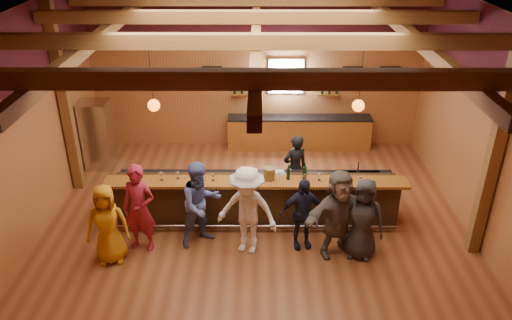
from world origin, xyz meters
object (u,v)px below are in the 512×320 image
(stainless_fridge, at_px, (98,135))
(bartender, at_px, (295,168))
(customer_white, at_px, (247,211))
(customer_navy, at_px, (302,214))
(bar_counter, at_px, (257,197))
(customer_brown, at_px, (339,214))
(customer_denim, at_px, (201,204))
(customer_orange, at_px, (107,224))
(back_bar_cabinet, at_px, (299,132))
(ice_bucket, at_px, (269,173))
(customer_dark, at_px, (363,219))
(bottle_a, at_px, (288,174))
(customer_redvest, at_px, (139,209))

(stainless_fridge, height_order, bartender, stainless_fridge)
(stainless_fridge, height_order, customer_white, customer_white)
(customer_navy, bearing_deg, stainless_fridge, 135.09)
(bar_counter, xyz_separation_m, customer_brown, (1.58, -1.24, 0.39))
(customer_denim, bearing_deg, customer_brown, -40.41)
(bar_counter, distance_m, bartender, 1.21)
(customer_orange, bearing_deg, customer_brown, -4.28)
(back_bar_cabinet, bearing_deg, bar_counter, -108.34)
(back_bar_cabinet, xyz_separation_m, customer_denim, (-2.29, -4.47, 0.43))
(customer_orange, bearing_deg, ice_bucket, 14.46)
(customer_denim, distance_m, ice_bucket, 1.55)
(customer_dark, relative_size, bartender, 1.03)
(stainless_fridge, distance_m, customer_dark, 7.22)
(customer_denim, xyz_separation_m, bartender, (1.98, 1.68, -0.09))
(customer_denim, xyz_separation_m, customer_navy, (2.01, -0.13, -0.14))
(customer_denim, height_order, bottle_a, customer_denim)
(bottle_a, bearing_deg, customer_orange, -160.36)
(customer_orange, distance_m, bottle_a, 3.71)
(ice_bucket, bearing_deg, customer_brown, -37.01)
(bar_counter, relative_size, customer_orange, 3.83)
(customer_orange, distance_m, customer_white, 2.66)
(bar_counter, distance_m, bottle_a, 1.01)
(customer_redvest, distance_m, customer_navy, 3.19)
(customer_orange, bearing_deg, bartender, 24.11)
(customer_denim, height_order, customer_navy, customer_denim)
(customer_white, bearing_deg, customer_navy, 25.49)
(customer_redvest, bearing_deg, stainless_fridge, 129.13)
(back_bar_cabinet, bearing_deg, customer_navy, -93.55)
(customer_white, xyz_separation_m, customer_dark, (2.21, -0.14, -0.09))
(customer_navy, relative_size, bartender, 0.94)
(customer_white, relative_size, customer_navy, 1.21)
(back_bar_cabinet, xyz_separation_m, bartender, (-0.31, -2.79, 0.34))
(bar_counter, height_order, stainless_fridge, stainless_fridge)
(customer_white, height_order, bottle_a, customer_white)
(customer_dark, bearing_deg, ice_bucket, 164.73)
(customer_orange, height_order, customer_navy, customer_orange)
(stainless_fridge, height_order, customer_orange, stainless_fridge)
(customer_navy, bearing_deg, customer_orange, 177.00)
(customer_brown, bearing_deg, customer_navy, 136.80)
(stainless_fridge, height_order, customer_brown, customer_brown)
(customer_navy, bearing_deg, customer_denim, 166.16)
(customer_orange, xyz_separation_m, customer_redvest, (0.53, 0.40, 0.10))
(bar_counter, height_order, customer_brown, customer_brown)
(bottle_a, bearing_deg, stainless_fridge, 150.41)
(customer_navy, relative_size, bottle_a, 4.48)
(ice_bucket, bearing_deg, bar_counter, 136.12)
(customer_white, height_order, customer_navy, customer_white)
(customer_dark, bearing_deg, customer_brown, -174.59)
(customer_orange, relative_size, customer_brown, 0.90)
(customer_white, bearing_deg, customer_redvest, -164.97)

